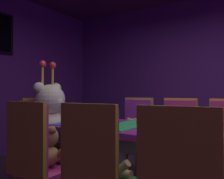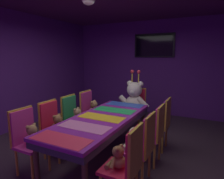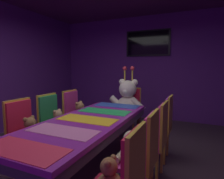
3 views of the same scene
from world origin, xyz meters
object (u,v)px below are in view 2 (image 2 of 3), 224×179
Objects in this scene: teddy_right_3 at (156,119)px; teddy_left_0 at (33,136)px; wall_tv at (154,46)px; teddy_right_2 at (147,129)px; chair_right_1 at (144,142)px; chair_left_3 at (89,108)px; teddy_right_1 at (134,140)px; teddy_left_2 at (78,117)px; chair_left_1 at (52,123)px; chair_right_0 at (129,159)px; chair_left_0 at (26,134)px; teddy_right_0 at (118,158)px; throne_chair at (137,104)px; banquet_table at (101,122)px; chair_left_2 at (72,115)px; teddy_left_1 at (58,125)px; teddy_left_3 at (94,109)px; chair_right_3 at (163,119)px; king_teddy_bear at (134,98)px; chair_right_2 at (156,129)px.

teddy_left_0 is at bearing 50.21° from teddy_right_3.
teddy_right_2 is at bearing -76.09° from wall_tv.
teddy_right_2 is (-0.13, 0.55, -0.03)m from chair_right_1.
chair_left_3 is 2.87× the size of teddy_right_1.
teddy_left_0 is 1.05× the size of teddy_left_2.
chair_right_0 is (1.66, -0.52, 0.00)m from chair_left_1.
wall_tv reaches higher than teddy_right_3.
chair_left_0 is 3.40× the size of teddy_right_0.
chair_left_3 is at bearing -0.33° from teddy_right_3.
throne_chair is at bearing -74.81° from teddy_right_0.
throne_chair is (0.00, 1.70, -0.06)m from banquet_table.
chair_left_2 is at bearing 162.90° from banquet_table.
teddy_left_1 is at bearing 90.68° from teddy_left_0.
teddy_left_3 is 0.29× the size of wall_tv.
chair_left_2 reaches higher than teddy_right_1.
teddy_right_0 and teddy_right_3 have the same top height.
chair_left_0 is at bearing -95.41° from teddy_left_3.
king_teddy_bear reaches higher than chair_right_3.
king_teddy_bear is (0.83, 2.36, 0.17)m from chair_left_0.
chair_left_2 is 2.87× the size of teddy_right_1.
chair_left_1 is 3.56× the size of teddy_right_2.
teddy_left_1 is 1.14× the size of teddy_right_0.
teddy_right_1 is 0.35× the size of chair_right_2.
teddy_right_0 is at bearing 0.97° from teddy_left_0.
teddy_right_0 is at bearing 0.87° from chair_left_0.
chair_right_0 is 0.55m from teddy_right_1.
chair_right_0 reaches higher than teddy_right_1.
wall_tv is (0.69, 3.39, 1.46)m from teddy_left_1.
teddy_right_2 is at bearing 0.48° from chair_left_2.
chair_left_2 is at bearing -91.19° from chair_left_3.
king_teddy_bear reaches higher than teddy_right_3.
teddy_right_1 is 0.35× the size of throne_chair.
teddy_right_1 reaches higher than teddy_right_3.
chair_right_0 is 1.07m from chair_right_2.
chair_left_3 is 1.51m from teddy_right_3.
teddy_right_1 is (-0.14, 0.53, 0.00)m from chair_right_0.
wall_tv is (-0.82, 3.91, 1.45)m from chair_right_0.
chair_left_2 is 1.74m from chair_right_1.
teddy_left_2 is at bearing -37.83° from teddy_right_0.
wall_tv is (-0.70, 2.28, 1.47)m from teddy_right_3.
banquet_table is at bearing 22.42° from teddy_left_1.
banquet_table reaches higher than teddy_right_2.
chair_right_0 is 1.00× the size of chair_right_2.
chair_left_3 is at bearing 134.27° from banquet_table.
chair_right_3 is (-0.00, 0.56, 0.00)m from chair_right_2.
chair_left_0 is 2.98× the size of teddy_left_1.
chair_left_1 is 1.89m from teddy_right_3.
chair_left_3 is 1.00× the size of throne_chair.
chair_left_0 is 1.08m from chair_left_2.
chair_right_3 reaches higher than teddy_right_2.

